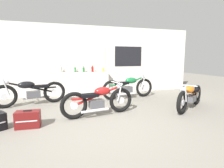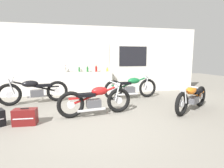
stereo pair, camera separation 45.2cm
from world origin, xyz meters
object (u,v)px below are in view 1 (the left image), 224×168
bottle_rightmost (103,70)px  motorcycle_black (31,92)px  bottle_leftmost (61,69)px  bottle_right_center (92,69)px  motorcycle_green (128,87)px  bottle_center (84,69)px  motorcycle_orange (190,96)px  bottle_left_center (75,69)px  motorcycle_red (99,100)px  hard_case_darkred (28,119)px

bottle_rightmost → motorcycle_black: bearing=-158.1°
bottle_leftmost → bottle_right_center: size_ratio=0.94×
motorcycle_green → bottle_center: bearing=146.7°
bottle_right_center → bottle_leftmost: bearing=177.2°
bottle_right_center → motorcycle_orange: bottle_right_center is taller
bottle_center → motorcycle_green: bearing=-33.3°
bottle_left_center → motorcycle_black: (-1.50, -1.09, -0.63)m
bottle_rightmost → motorcycle_red: 2.88m
motorcycle_green → motorcycle_black: 3.35m
motorcycle_green → motorcycle_red: motorcycle_green is taller
bottle_center → hard_case_darkred: (-1.62, -3.02, -0.87)m
bottle_left_center → bottle_center: bottle_left_center is taller
bottle_leftmost → bottle_right_center: 1.22m
bottle_rightmost → hard_case_darkred: size_ratio=0.34×
bottle_left_center → bottle_center: (0.33, -0.06, -0.00)m
bottle_leftmost → bottle_right_center: bearing=-2.8°
motorcycle_black → motorcycle_red: motorcycle_black is taller
motorcycle_red → motorcycle_green: bearing=48.0°
bottle_right_center → motorcycle_orange: 3.76m
bottle_leftmost → bottle_left_center: size_ratio=1.09×
bottle_center → bottle_right_center: 0.35m
bottle_left_center → motorcycle_green: 2.23m
bottle_left_center → motorcycle_black: 1.96m
motorcycle_black → hard_case_darkred: bearing=-84.1°
bottle_center → bottle_rightmost: bottle_center is taller
bottle_leftmost → motorcycle_green: bottle_leftmost is taller
bottle_left_center → bottle_rightmost: bottle_left_center is taller
motorcycle_black → bottle_rightmost: bearing=21.9°
bottle_leftmost → motorcycle_red: 2.92m
motorcycle_green → hard_case_darkred: size_ratio=4.12×
bottle_rightmost → motorcycle_orange: 3.51m
bottle_rightmost → motorcycle_orange: size_ratio=0.10×
bottle_rightmost → motorcycle_green: bearing=-55.5°
motorcycle_red → bottle_rightmost: bearing=73.6°
bottle_leftmost → bottle_left_center: bottle_leftmost is taller
bottle_leftmost → bottle_rightmost: size_ratio=1.53×
bottle_center → hard_case_darkred: bottle_center is taller
bottle_center → hard_case_darkred: size_ratio=0.48×
bottle_center → motorcycle_red: bottle_center is taller
bottle_right_center → bottle_center: bearing=176.3°
bottle_leftmost → bottle_right_center: (1.22, -0.06, 0.01)m
motorcycle_green → hard_case_darkred: motorcycle_green is taller
bottle_left_center → bottle_rightmost: (1.15, -0.03, -0.03)m
bottle_right_center → motorcycle_red: 2.75m
bottle_center → bottle_right_center: bearing=-3.7°
motorcycle_red → hard_case_darkred: motorcycle_red is taller
motorcycle_green → motorcycle_orange: (1.21, -1.84, -0.04)m
motorcycle_red → hard_case_darkred: bearing=-167.9°
bottle_rightmost → motorcycle_red: bearing=-106.4°
bottle_leftmost → motorcycle_green: size_ratio=0.13×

